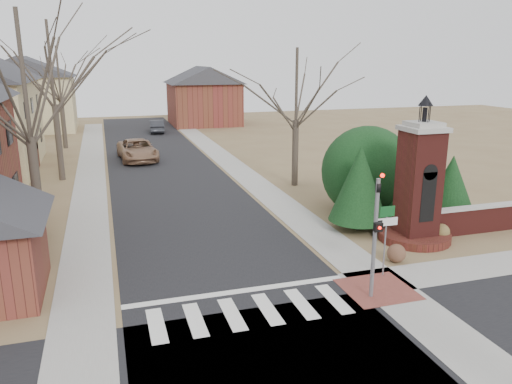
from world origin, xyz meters
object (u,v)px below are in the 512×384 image
object	(u,v)px
sign_post	(386,227)
distant_car	(157,126)
traffic_signal_pole	(376,226)
brick_gate_monument	(418,194)
pickup_truck	(137,150)

from	to	relation	value
sign_post	distant_car	size ratio (longest dim) A/B	0.65
sign_post	distant_car	world-z (taller)	sign_post
traffic_signal_pole	brick_gate_monument	size ratio (longest dim) A/B	0.69
traffic_signal_pole	brick_gate_monument	world-z (taller)	brick_gate_monument
sign_post	brick_gate_monument	size ratio (longest dim) A/B	0.42
distant_car	sign_post	bearing A→B (deg)	100.37
pickup_truck	distant_car	bearing A→B (deg)	74.13
distant_car	brick_gate_monument	bearing A→B (deg)	105.91
brick_gate_monument	pickup_truck	distance (m)	24.77
sign_post	traffic_signal_pole	bearing A→B (deg)	-132.43
sign_post	brick_gate_monument	world-z (taller)	brick_gate_monument
traffic_signal_pole	distant_car	distance (m)	42.03
brick_gate_monument	pickup_truck	world-z (taller)	brick_gate_monument
traffic_signal_pole	distant_car	bearing A→B (deg)	93.69
sign_post	brick_gate_monument	xyz separation A→B (m)	(3.41, 3.01, 0.22)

